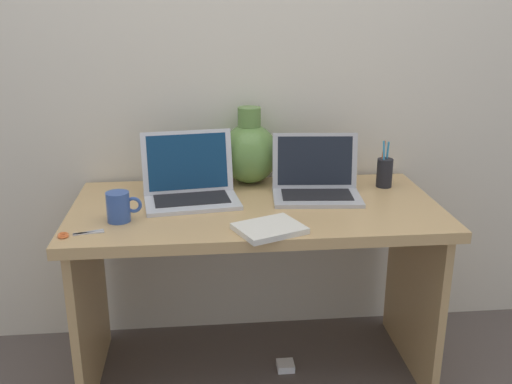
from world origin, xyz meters
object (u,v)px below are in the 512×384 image
at_px(green_vase, 249,152).
at_px(coffee_mug, 119,207).
at_px(laptop_right, 316,180).
at_px(scissors, 72,234).
at_px(power_brick, 285,366).
at_px(laptop_left, 190,182).
at_px(notebook_stack, 269,229).
at_px(pen_cup, 384,172).

distance_m(green_vase, coffee_mug, 0.63).
distance_m(laptop_right, green_vase, 0.31).
bearing_deg(coffee_mug, scissors, -140.64).
distance_m(coffee_mug, power_brick, 0.98).
relative_size(laptop_left, coffee_mug, 3.11).
distance_m(notebook_stack, coffee_mug, 0.52).
height_order(green_vase, notebook_stack, green_vase).
bearing_deg(laptop_left, power_brick, -15.78).
height_order(notebook_stack, power_brick, notebook_stack).
bearing_deg(coffee_mug, pen_cup, 15.65).
bearing_deg(scissors, notebook_stack, -2.59).
bearing_deg(power_brick, laptop_left, 164.22).
bearing_deg(green_vase, scissors, -140.57).
bearing_deg(laptop_left, coffee_mug, -138.64).
relative_size(laptop_right, scissors, 2.39).
xyz_separation_m(coffee_mug, scissors, (-0.14, -0.11, -0.05)).
bearing_deg(power_brick, green_vase, 112.58).
height_order(scissors, power_brick, scissors).
bearing_deg(power_brick, laptop_right, 40.34).
distance_m(laptop_left, coffee_mug, 0.32).
bearing_deg(laptop_right, green_vase, 142.32).
bearing_deg(coffee_mug, notebook_stack, -15.89).
distance_m(laptop_left, green_vase, 0.32).
distance_m(pen_cup, power_brick, 0.89).
xyz_separation_m(laptop_left, coffee_mug, (-0.24, -0.21, -0.01)).
distance_m(laptop_left, power_brick, 0.86).
bearing_deg(green_vase, coffee_mug, -140.55).
xyz_separation_m(laptop_left, green_vase, (0.24, 0.19, 0.07)).
xyz_separation_m(laptop_right, pen_cup, (0.30, 0.08, -0.00)).
distance_m(laptop_right, notebook_stack, 0.42).
xyz_separation_m(notebook_stack, pen_cup, (0.52, 0.43, 0.05)).
height_order(laptop_left, scissors, laptop_left).
bearing_deg(notebook_stack, laptop_right, 57.69).
relative_size(laptop_left, scissors, 2.55).
relative_size(green_vase, notebook_stack, 1.51).
bearing_deg(scissors, power_brick, 16.58).
height_order(laptop_right, scissors, laptop_right).
bearing_deg(laptop_right, laptop_left, -179.99).
bearing_deg(laptop_left, pen_cup, 5.56).
bearing_deg(coffee_mug, laptop_left, 41.36).
xyz_separation_m(laptop_right, coffee_mug, (-0.73, -0.21, -0.01)).
xyz_separation_m(laptop_left, power_brick, (0.37, -0.10, -0.77)).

